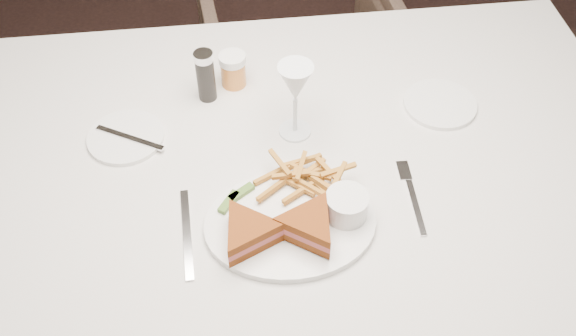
# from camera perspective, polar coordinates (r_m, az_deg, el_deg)

# --- Properties ---
(table) EXTENTS (1.61, 1.17, 0.75)m
(table) POSITION_cam_1_polar(r_m,az_deg,el_deg) (1.59, -0.01, -8.86)
(table) COLOR silver
(table) RESTS_ON ground
(chair_far) EXTENTS (0.73, 0.70, 0.64)m
(chair_far) POSITION_cam_1_polar(r_m,az_deg,el_deg) (2.20, 1.29, 8.95)
(chair_far) COLOR #49372C
(chair_far) RESTS_ON ground
(table_setting) EXTENTS (0.84, 0.58, 0.18)m
(table_setting) POSITION_cam_1_polar(r_m,az_deg,el_deg) (1.23, -0.09, -0.49)
(table_setting) COLOR white
(table_setting) RESTS_ON table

